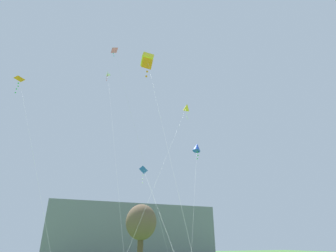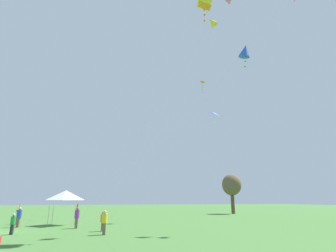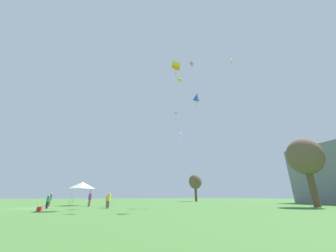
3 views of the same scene
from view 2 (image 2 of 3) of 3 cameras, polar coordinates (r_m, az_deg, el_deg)
The scene contains 14 objects.
tree_far_left at distance 51.27m, azimuth 13.68°, elevation -12.44°, with size 3.51×3.51×7.08m.
festival_tent at distance 30.26m, azimuth -21.40°, elevation -13.86°, with size 2.74×2.74×3.43m.
person_green_shirt at distance 24.05m, azimuth -30.70°, elevation -17.71°, with size 0.36×0.36×1.51m.
person_blue_shirt at distance 29.82m, azimuth -29.69°, elevation -16.66°, with size 0.43×0.43×2.08m.
person_orange_shirt at distance 23.72m, azimuth -14.05°, elevation -19.35°, with size 0.37×0.37×1.55m.
person_yellow_shirt at distance 21.44m, azimuth -13.67°, elevation -19.54°, with size 0.41×0.41×1.74m.
person_purple_shirt at distance 26.68m, azimuth -19.21°, elevation -18.09°, with size 0.44×0.44×2.12m.
person_white_shirt at distance 33.12m, azimuth -30.08°, elevation -16.67°, with size 0.35×0.35×1.49m.
kite_blue_diamond_0 at distance 20.64m, azimuth 16.38°, elevation 15.35°, with size 6.91×10.13×13.56m.
kite_yellow_diamond_1 at distance 23.34m, azimuth 9.50°, elevation 21.31°, with size 9.94×10.62×17.10m.
kite_pink_delta_2 at distance 35.78m, azimuth 12.84°, elevation 24.81°, with size 3.27×14.02×26.28m.
kite_blue_delta_3 at distance 23.95m, azimuth 9.70°, elevation 2.40°, with size 2.69×15.96×10.34m.
kite_orange_delta_5 at distance 39.31m, azimuth 7.40°, elevation 9.21°, with size 7.24×15.45×19.50m.
kite_yellow_box_6 at distance 30.03m, azimuth 7.91°, elevation 24.94°, with size 2.90×15.82×22.79m.
Camera 2 is at (24.21, 8.29, 2.55)m, focal length 28.00 mm.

